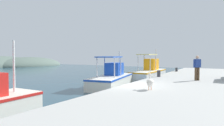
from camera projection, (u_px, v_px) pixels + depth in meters
quay_pier at (219, 100)px, 9.47m from camera, size 36.00×10.00×0.80m
distant_hill_third at (29, 66)px, 47.36m from camera, size 17.77×10.50×4.23m
fishing_boat_second at (112, 79)px, 15.91m from camera, size 6.13×3.18×2.91m
fishing_boat_third at (149, 72)px, 21.13m from camera, size 6.53×2.01×3.25m
pelican at (150, 82)px, 9.96m from camera, size 0.95×0.57×0.82m
fisherman_standing at (197, 67)px, 13.64m from camera, size 0.45×0.46×1.73m
mooring_bollard_second at (159, 74)px, 15.97m from camera, size 0.27×0.27×0.53m
mooring_bollard_third at (177, 70)px, 21.21m from camera, size 0.24×0.24×0.41m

